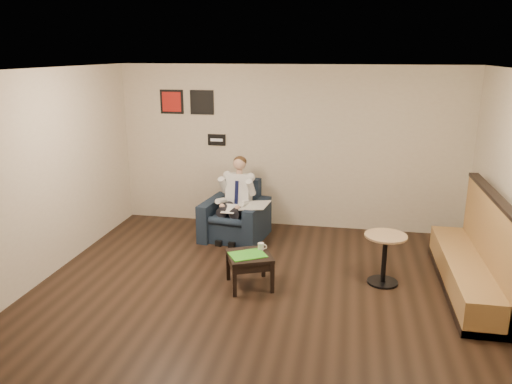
% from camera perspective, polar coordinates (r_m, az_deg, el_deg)
% --- Properties ---
extents(ground, '(6.00, 6.00, 0.00)m').
position_cam_1_polar(ground, '(6.29, 0.28, -12.74)').
color(ground, black).
rests_on(ground, ground).
extents(wall_back, '(6.00, 0.02, 2.80)m').
position_cam_1_polar(wall_back, '(8.65, 3.91, 5.06)').
color(wall_back, beige).
rests_on(wall_back, ground).
extents(wall_front, '(6.00, 0.02, 2.80)m').
position_cam_1_polar(wall_front, '(3.09, -10.24, -15.88)').
color(wall_front, beige).
rests_on(wall_front, ground).
extents(wall_left, '(0.02, 6.00, 2.80)m').
position_cam_1_polar(wall_left, '(6.94, -24.88, 0.92)').
color(wall_left, beige).
rests_on(wall_left, ground).
extents(ceiling, '(6.00, 6.00, 0.02)m').
position_cam_1_polar(ceiling, '(5.53, 0.32, 13.66)').
color(ceiling, white).
rests_on(ceiling, wall_back).
extents(seating_sign, '(0.32, 0.02, 0.20)m').
position_cam_1_polar(seating_sign, '(8.86, -4.51, 5.96)').
color(seating_sign, black).
rests_on(seating_sign, wall_back).
extents(art_print_left, '(0.42, 0.03, 0.42)m').
position_cam_1_polar(art_print_left, '(9.01, -9.60, 10.14)').
color(art_print_left, '#B31B16').
rests_on(art_print_left, wall_back).
extents(art_print_right, '(0.42, 0.03, 0.42)m').
position_cam_1_polar(art_print_right, '(8.84, -6.20, 10.15)').
color(art_print_right, black).
rests_on(art_print_right, wall_back).
extents(armchair, '(1.10, 1.10, 0.94)m').
position_cam_1_polar(armchair, '(8.23, -2.43, -2.18)').
color(armchair, black).
rests_on(armchair, ground).
extents(seated_man, '(0.74, 1.00, 1.28)m').
position_cam_1_polar(seated_man, '(8.07, -2.76, -1.26)').
color(seated_man, silver).
rests_on(seated_man, armchair).
extents(lap_papers, '(0.24, 0.32, 0.01)m').
position_cam_1_polar(lap_papers, '(8.00, -3.03, -1.92)').
color(lap_papers, white).
rests_on(lap_papers, seated_man).
extents(newspaper, '(0.45, 0.55, 0.01)m').
position_cam_1_polar(newspaper, '(7.96, -0.09, -1.52)').
color(newspaper, silver).
rests_on(newspaper, armchair).
extents(side_table, '(0.72, 0.72, 0.45)m').
position_cam_1_polar(side_table, '(6.65, -0.75, -8.93)').
color(side_table, black).
rests_on(side_table, ground).
extents(green_folder, '(0.55, 0.51, 0.01)m').
position_cam_1_polar(green_folder, '(6.53, -0.98, -7.18)').
color(green_folder, green).
rests_on(green_folder, side_table).
extents(coffee_mug, '(0.11, 0.11, 0.10)m').
position_cam_1_polar(coffee_mug, '(6.68, 0.56, -6.24)').
color(coffee_mug, white).
rests_on(coffee_mug, side_table).
extents(smartphone, '(0.15, 0.10, 0.01)m').
position_cam_1_polar(smartphone, '(6.71, -0.61, -6.55)').
color(smartphone, black).
rests_on(smartphone, side_table).
extents(banquette, '(0.59, 2.47, 1.27)m').
position_cam_1_polar(banquette, '(6.96, 23.33, -5.50)').
color(banquette, '#A3763F').
rests_on(banquette, ground).
extents(cafe_table, '(0.57, 0.57, 0.69)m').
position_cam_1_polar(cafe_table, '(6.89, 14.44, -7.45)').
color(cafe_table, tan).
rests_on(cafe_table, ground).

